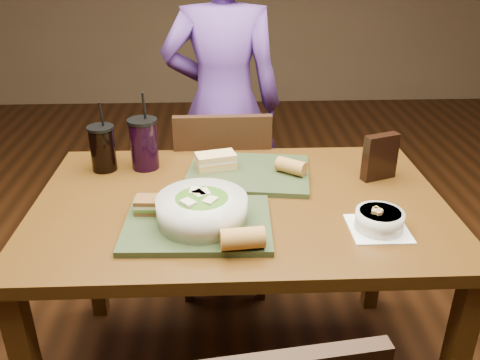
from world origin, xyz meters
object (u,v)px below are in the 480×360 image
Objects in this scene: diner at (223,106)px; chip_bag at (380,157)px; tray_far at (248,173)px; sandwich_near at (151,205)px; dining_table at (240,224)px; tray_near at (198,224)px; chair_far at (223,196)px; baguette_far at (291,166)px; sandwich_far at (216,161)px; soup_bowl at (379,220)px; cup_berry at (144,144)px; baguette_near at (243,238)px; salad_bowl at (202,208)px; cup_cola at (103,148)px.

diner is 0.93m from chip_bag.
tray_far is 0.41m from sandwich_near.
dining_table is 8.13× the size of chip_bag.
tray_near is at bearing 86.71° from diner.
sandwich_near is (-0.22, -0.62, 0.30)m from chair_far.
chair_far reaches higher than baguette_far.
chip_bag is at bearing 16.04° from dining_table.
sandwich_far is at bearing 152.24° from chip_bag.
diner reaches higher than chip_bag.
chip_bag is at bearing -2.78° from baguette_far.
soup_bowl is 0.62m from sandwich_far.
cup_berry is (-0.37, 0.08, 0.08)m from tray_far.
baguette_far is (0.15, -0.03, 0.03)m from tray_far.
chip_bag is at bearing 42.03° from baguette_near.
diner is at bearing 103.98° from chip_bag.
tray_far is at bearing 42.26° from sandwich_near.
dining_table is at bearing -38.67° from cup_berry.
diner is 0.69m from sandwich_far.
salad_bowl is 2.24× the size of baguette_near.
salad_bowl is (-0.07, -1.06, 0.03)m from diner.
salad_bowl is 0.55m from cup_cola.
tray_near is 0.52m from soup_bowl.
dining_table is 4.59× the size of cup_berry.
baguette_near reaches higher than soup_bowl.
dining_table is 12.65× the size of baguette_far.
cup_berry reaches higher than chip_bag.
diner reaches higher than cup_berry.
chair_far reaches higher than tray_near.
chip_bag reaches higher than baguette_near.
tray_far is 0.45m from chip_bag.
cup_berry is (-0.25, 0.06, 0.05)m from sandwich_far.
sandwich_near is at bearing -109.35° from chair_far.
diner reaches higher than tray_far.
cup_cola is at bearing 131.18° from salad_bowl.
dining_table is 11.22× the size of baguette_near.
soup_bowl is at bearing -8.71° from sandwich_near.
soup_bowl is at bearing -26.81° from dining_table.
tray_far is at bearing 78.60° from dining_table.
diner is 1.06m from tray_near.
cup_berry reaches higher than chair_far.
dining_table is at bearing -27.98° from cup_cola.
chair_far is at bearing 85.14° from sandwich_far.
cup_cola is (-0.21, 0.35, 0.04)m from sandwich_near.
tray_far is at bearing 84.96° from baguette_near.
tray_far is (0.04, 0.18, 0.10)m from dining_table.
dining_table is at bearing 19.78° from sandwich_near.
diner is at bearing 96.22° from tray_far.
diner is 13.42× the size of baguette_near.
cup_berry reaches higher than sandwich_near.
dining_table is at bearing -139.96° from baguette_far.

